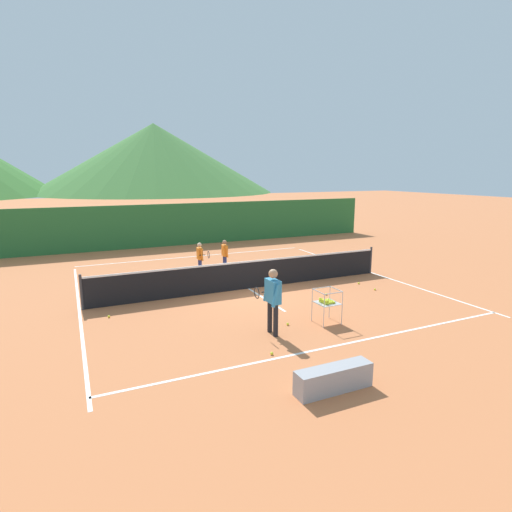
% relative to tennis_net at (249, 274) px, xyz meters
% --- Properties ---
extents(ground_plane, '(120.00, 120.00, 0.00)m').
position_rel_tennis_net_xyz_m(ground_plane, '(0.00, 0.00, -0.50)').
color(ground_plane, '#C67042').
extents(line_baseline_near, '(10.68, 0.08, 0.01)m').
position_rel_tennis_net_xyz_m(line_baseline_near, '(0.00, -5.15, -0.50)').
color(line_baseline_near, white).
rests_on(line_baseline_near, ground).
extents(line_baseline_far, '(10.68, 0.08, 0.01)m').
position_rel_tennis_net_xyz_m(line_baseline_far, '(0.00, 6.10, -0.50)').
color(line_baseline_far, white).
rests_on(line_baseline_far, ground).
extents(line_sideline_west, '(0.08, 11.25, 0.01)m').
position_rel_tennis_net_xyz_m(line_sideline_west, '(-5.34, 0.00, -0.50)').
color(line_sideline_west, white).
rests_on(line_sideline_west, ground).
extents(line_sideline_east, '(0.08, 11.25, 0.01)m').
position_rel_tennis_net_xyz_m(line_sideline_east, '(5.34, 0.00, -0.50)').
color(line_sideline_east, white).
rests_on(line_sideline_east, ground).
extents(line_service_center, '(0.08, 5.21, 0.01)m').
position_rel_tennis_net_xyz_m(line_service_center, '(0.00, 0.00, -0.50)').
color(line_service_center, white).
rests_on(line_service_center, ground).
extents(tennis_net, '(10.57, 0.08, 1.05)m').
position_rel_tennis_net_xyz_m(tennis_net, '(0.00, 0.00, 0.00)').
color(tennis_net, '#333338').
rests_on(tennis_net, ground).
extents(instructor, '(0.43, 0.74, 1.64)m').
position_rel_tennis_net_xyz_m(instructor, '(-1.09, -3.91, 0.48)').
color(instructor, black).
rests_on(instructor, ground).
extents(student_0, '(0.41, 0.64, 1.27)m').
position_rel_tennis_net_xyz_m(student_0, '(-0.93, 2.51, 0.27)').
color(student_0, navy).
rests_on(student_0, ground).
extents(student_1, '(0.27, 0.51, 1.27)m').
position_rel_tennis_net_xyz_m(student_1, '(0.16, 2.74, 0.26)').
color(student_1, navy).
rests_on(student_1, ground).
extents(ball_cart, '(0.58, 0.58, 0.90)m').
position_rel_tennis_net_xyz_m(ball_cart, '(0.54, -3.83, 0.09)').
color(ball_cart, '#B7B7BC').
rests_on(ball_cart, ground).
extents(tennis_ball_0, '(0.07, 0.07, 0.07)m').
position_rel_tennis_net_xyz_m(tennis_ball_0, '(-0.46, -3.56, -0.47)').
color(tennis_ball_0, yellow).
rests_on(tennis_ball_0, ground).
extents(tennis_ball_1, '(0.07, 0.07, 0.07)m').
position_rel_tennis_net_xyz_m(tennis_ball_1, '(-1.63, -4.96, -0.47)').
color(tennis_ball_1, yellow).
rests_on(tennis_ball_1, ground).
extents(tennis_ball_2, '(0.07, 0.07, 0.07)m').
position_rel_tennis_net_xyz_m(tennis_ball_2, '(3.80, -1.11, -0.47)').
color(tennis_ball_2, yellow).
rests_on(tennis_ball_2, ground).
extents(tennis_ball_3, '(0.07, 0.07, 0.07)m').
position_rel_tennis_net_xyz_m(tennis_ball_3, '(3.79, -1.97, -0.47)').
color(tennis_ball_3, yellow).
rests_on(tennis_ball_3, ground).
extents(tennis_ball_4, '(0.07, 0.07, 0.07)m').
position_rel_tennis_net_xyz_m(tennis_ball_4, '(1.97, -1.76, -0.47)').
color(tennis_ball_4, yellow).
rests_on(tennis_ball_4, ground).
extents(tennis_ball_5, '(0.07, 0.07, 0.07)m').
position_rel_tennis_net_xyz_m(tennis_ball_5, '(-4.62, -1.01, -0.47)').
color(tennis_ball_5, yellow).
rests_on(tennis_ball_5, ground).
extents(windscreen_fence, '(23.50, 0.08, 2.27)m').
position_rel_tennis_net_xyz_m(windscreen_fence, '(0.00, 9.39, 0.64)').
color(windscreen_fence, '#286B33').
rests_on(windscreen_fence, ground).
extents(courtside_bench, '(1.50, 0.36, 0.46)m').
position_rel_tennis_net_xyz_m(courtside_bench, '(-1.28, -6.74, -0.27)').
color(courtside_bench, '#99999E').
rests_on(courtside_bench, ground).
extents(hill_1, '(47.09, 47.09, 13.60)m').
position_rel_tennis_net_xyz_m(hill_1, '(11.44, 73.05, 6.30)').
color(hill_1, '#427A38').
rests_on(hill_1, ground).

